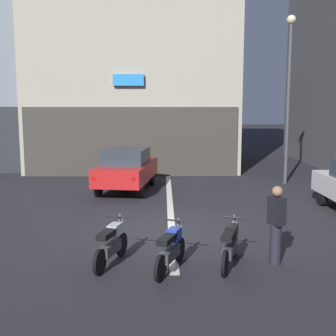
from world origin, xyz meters
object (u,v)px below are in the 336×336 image
object	(u,v)px
car_red_crossing_near	(127,168)
motorcycle_silver_row_leftmost	(111,243)
car_black_down_street	(201,147)
person_by_motorcycles	(276,225)
motorcycle_blue_row_left_mid	(171,249)
street_lamp	(289,83)
motorcycle_black_row_centre	(230,245)

from	to	relation	value
car_red_crossing_near	motorcycle_silver_row_leftmost	xyz separation A→B (m)	(0.33, -7.89, -0.43)
car_black_down_street	person_by_motorcycles	xyz separation A→B (m)	(0.18, -15.97, -0.03)
car_black_down_street	person_by_motorcycles	world-z (taller)	person_by_motorcycles
motorcycle_blue_row_left_mid	person_by_motorcycles	size ratio (longest dim) A/B	0.95
street_lamp	motorcycle_black_row_centre	world-z (taller)	street_lamp
motorcycle_silver_row_leftmost	motorcycle_blue_row_left_mid	size ratio (longest dim) A/B	1.02
car_red_crossing_near	street_lamp	xyz separation A→B (m)	(6.57, 1.41, 3.29)
car_red_crossing_near	car_black_down_street	xyz separation A→B (m)	(3.58, 8.06, 0.00)
motorcycle_silver_row_leftmost	motorcycle_black_row_centre	bearing A→B (deg)	-2.53
car_red_crossing_near	car_black_down_street	size ratio (longest dim) A/B	1.02
car_black_down_street	motorcycle_black_row_centre	bearing A→B (deg)	-92.79
car_red_crossing_near	motorcycle_black_row_centre	size ratio (longest dim) A/B	2.68
motorcycle_silver_row_leftmost	motorcycle_black_row_centre	xyz separation A→B (m)	(2.47, -0.11, 0.00)
car_black_down_street	street_lamp	xyz separation A→B (m)	(2.98, -6.65, 3.29)
motorcycle_silver_row_leftmost	motorcycle_blue_row_left_mid	xyz separation A→B (m)	(1.24, -0.35, 0.00)
car_black_down_street	person_by_motorcycles	distance (m)	15.98
motorcycle_blue_row_left_mid	street_lamp	bearing A→B (deg)	62.63
car_red_crossing_near	motorcycle_silver_row_leftmost	world-z (taller)	car_red_crossing_near
motorcycle_black_row_centre	person_by_motorcycles	xyz separation A→B (m)	(0.97, 0.09, 0.40)
car_black_down_street	street_lamp	world-z (taller)	street_lamp
car_red_crossing_near	motorcycle_silver_row_leftmost	bearing A→B (deg)	-87.59
car_red_crossing_near	street_lamp	world-z (taller)	street_lamp
car_red_crossing_near	motorcycle_blue_row_left_mid	world-z (taller)	car_red_crossing_near
street_lamp	person_by_motorcycles	world-z (taller)	street_lamp
car_red_crossing_near	street_lamp	bearing A→B (deg)	12.12
street_lamp	motorcycle_blue_row_left_mid	xyz separation A→B (m)	(-5.00, -9.66, -3.71)
car_black_down_street	motorcycle_blue_row_left_mid	world-z (taller)	car_black_down_street
car_black_down_street	motorcycle_silver_row_leftmost	world-z (taller)	car_black_down_street
motorcycle_black_row_centre	person_by_motorcycles	bearing A→B (deg)	5.53
car_black_down_street	motorcycle_silver_row_leftmost	bearing A→B (deg)	-101.52
person_by_motorcycles	motorcycle_blue_row_left_mid	bearing A→B (deg)	-171.28
car_black_down_street	person_by_motorcycles	size ratio (longest dim) A/B	2.54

